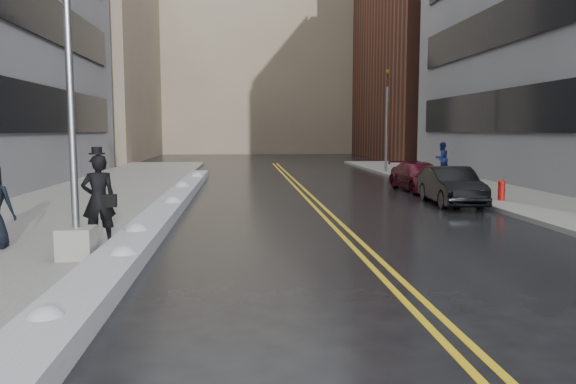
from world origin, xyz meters
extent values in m
plane|color=black|center=(0.00, 0.00, 0.00)|extent=(160.00, 160.00, 0.00)
cube|color=gray|center=(-5.75, 10.00, 0.07)|extent=(5.50, 50.00, 0.15)
cube|color=gray|center=(10.00, 10.00, 0.07)|extent=(4.00, 50.00, 0.15)
cube|color=gold|center=(2.35, 10.00, 0.00)|extent=(0.12, 50.00, 0.01)
cube|color=gold|center=(2.65, 10.00, 0.00)|extent=(0.12, 50.00, 0.01)
cube|color=#BABDC4|center=(-2.45, 8.00, 0.17)|extent=(0.90, 30.00, 0.34)
cube|color=gray|center=(-15.50, 44.00, 9.00)|extent=(14.00, 22.00, 18.00)
cube|color=#562D21|center=(19.00, 42.00, 14.00)|extent=(14.00, 20.00, 28.00)
cube|color=gray|center=(2.00, 60.00, 11.00)|extent=(36.00, 16.00, 22.00)
cube|color=gray|center=(-3.30, 2.00, 0.45)|extent=(0.65, 0.65, 0.60)
cylinder|color=gray|center=(-3.30, 2.00, 4.25)|extent=(0.14, 0.14, 7.00)
cylinder|color=maroon|center=(9.00, 10.00, 0.45)|extent=(0.24, 0.24, 0.60)
sphere|color=maroon|center=(9.00, 10.00, 0.75)|extent=(0.26, 0.26, 0.26)
cylinder|color=maroon|center=(9.00, 10.00, 0.50)|extent=(0.25, 0.10, 0.10)
cylinder|color=gray|center=(8.50, 24.00, 2.65)|extent=(0.14, 0.14, 5.00)
imported|color=#594C0C|center=(8.50, 24.00, 5.65)|extent=(0.16, 0.20, 1.00)
imported|color=black|center=(-3.20, 3.37, 1.12)|extent=(0.84, 0.71, 1.95)
imported|color=navy|center=(11.00, 21.46, 1.05)|extent=(1.07, 0.97, 1.79)
imported|color=black|center=(7.19, 10.06, 0.66)|extent=(1.65, 4.11, 1.33)
imported|color=#3E0A16|center=(7.50, 14.50, 0.62)|extent=(1.94, 4.33, 1.23)
camera|label=1|loc=(-0.13, -8.92, 2.61)|focal=35.00mm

